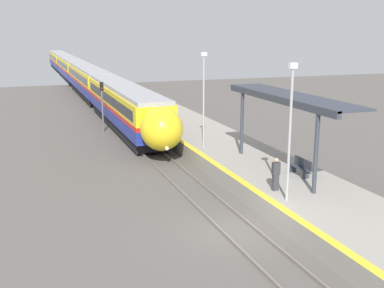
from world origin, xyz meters
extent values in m
plane|color=#56514C|center=(0.00, 0.00, 0.00)|extent=(120.00, 120.00, 0.00)
cube|color=slate|center=(-0.72, 0.00, 0.07)|extent=(0.08, 90.00, 0.15)
cube|color=slate|center=(0.72, 0.00, 0.07)|extent=(0.08, 90.00, 0.15)
cube|color=black|center=(0.00, 23.15, 0.59)|extent=(2.48, 19.48, 0.73)
cube|color=navy|center=(0.00, 23.15, 1.40)|extent=(2.82, 21.17, 0.88)
cube|color=red|center=(0.00, 23.15, 1.99)|extent=(2.83, 21.17, 0.30)
cube|color=yellow|center=(0.00, 23.15, 2.81)|extent=(2.82, 21.17, 1.34)
cube|color=black|center=(0.00, 23.15, 2.74)|extent=(2.85, 19.48, 0.74)
cube|color=#9E9EA3|center=(0.00, 23.15, 3.63)|extent=(2.54, 21.17, 0.30)
cylinder|color=black|center=(-0.72, 15.49, 0.42)|extent=(0.12, 0.84, 0.84)
cylinder|color=black|center=(0.72, 15.49, 0.42)|extent=(0.12, 0.84, 0.84)
cylinder|color=black|center=(-0.72, 17.69, 0.42)|extent=(0.12, 0.84, 0.84)
cylinder|color=black|center=(0.72, 17.69, 0.42)|extent=(0.12, 0.84, 0.84)
cylinder|color=black|center=(-0.72, 28.62, 0.42)|extent=(0.12, 0.84, 0.84)
cylinder|color=black|center=(0.72, 28.62, 0.42)|extent=(0.12, 0.84, 0.84)
cylinder|color=black|center=(-0.72, 30.82, 0.42)|extent=(0.12, 0.84, 0.84)
cylinder|color=black|center=(0.72, 30.82, 0.42)|extent=(0.12, 0.84, 0.84)
ellipsoid|color=yellow|center=(0.00, 11.55, 2.22)|extent=(2.70, 3.06, 2.77)
ellipsoid|color=black|center=(0.00, 11.16, 2.67)|extent=(1.97, 1.78, 1.41)
sphere|color=#F9F4CC|center=(0.00, 10.40, 1.20)|extent=(0.24, 0.24, 0.24)
cube|color=black|center=(0.00, 45.13, 0.59)|extent=(2.48, 19.48, 0.73)
cube|color=navy|center=(0.00, 45.13, 1.40)|extent=(2.82, 21.17, 0.88)
cube|color=red|center=(0.00, 45.13, 1.99)|extent=(2.83, 21.17, 0.30)
cube|color=yellow|center=(0.00, 45.13, 2.81)|extent=(2.82, 21.17, 1.34)
cube|color=black|center=(0.00, 45.13, 2.74)|extent=(2.85, 19.48, 0.74)
cube|color=#9E9EA3|center=(0.00, 45.13, 3.63)|extent=(2.54, 21.17, 0.30)
cylinder|color=black|center=(-0.72, 37.46, 0.42)|extent=(0.12, 0.84, 0.84)
cylinder|color=black|center=(0.72, 37.46, 0.42)|extent=(0.12, 0.84, 0.84)
cylinder|color=black|center=(-0.72, 39.66, 0.42)|extent=(0.12, 0.84, 0.84)
cylinder|color=black|center=(0.72, 39.66, 0.42)|extent=(0.12, 0.84, 0.84)
cylinder|color=black|center=(-0.72, 50.59, 0.42)|extent=(0.12, 0.84, 0.84)
cylinder|color=black|center=(0.72, 50.59, 0.42)|extent=(0.12, 0.84, 0.84)
cylinder|color=black|center=(-0.72, 52.79, 0.42)|extent=(0.12, 0.84, 0.84)
cylinder|color=black|center=(0.72, 52.79, 0.42)|extent=(0.12, 0.84, 0.84)
cube|color=black|center=(0.00, 67.10, 0.59)|extent=(2.48, 19.48, 0.73)
cube|color=navy|center=(0.00, 67.10, 1.40)|extent=(2.82, 21.17, 0.88)
cube|color=red|center=(0.00, 67.10, 1.99)|extent=(2.83, 21.17, 0.30)
cube|color=yellow|center=(0.00, 67.10, 2.81)|extent=(2.82, 21.17, 1.34)
cube|color=black|center=(0.00, 67.10, 2.74)|extent=(2.85, 19.48, 0.74)
cube|color=#9E9EA3|center=(0.00, 67.10, 3.63)|extent=(2.54, 21.17, 0.30)
cylinder|color=black|center=(-0.72, 59.44, 0.42)|extent=(0.12, 0.84, 0.84)
cylinder|color=black|center=(0.72, 59.44, 0.42)|extent=(0.12, 0.84, 0.84)
cylinder|color=black|center=(-0.72, 61.64, 0.42)|extent=(0.12, 0.84, 0.84)
cylinder|color=black|center=(0.72, 61.64, 0.42)|extent=(0.12, 0.84, 0.84)
cylinder|color=black|center=(-0.72, 72.56, 0.42)|extent=(0.12, 0.84, 0.84)
cylinder|color=black|center=(0.72, 72.56, 0.42)|extent=(0.12, 0.84, 0.84)
cylinder|color=black|center=(-0.72, 74.76, 0.42)|extent=(0.12, 0.84, 0.84)
cylinder|color=black|center=(0.72, 74.76, 0.42)|extent=(0.12, 0.84, 0.84)
cube|color=black|center=(0.00, 89.07, 0.59)|extent=(2.48, 19.48, 0.73)
cube|color=navy|center=(0.00, 89.07, 1.40)|extent=(2.82, 21.17, 0.88)
cube|color=red|center=(0.00, 89.07, 1.99)|extent=(2.83, 21.17, 0.30)
cube|color=yellow|center=(0.00, 89.07, 2.81)|extent=(2.82, 21.17, 1.34)
cube|color=black|center=(0.00, 89.07, 2.74)|extent=(2.85, 19.48, 0.74)
cube|color=#9E9EA3|center=(0.00, 89.07, 3.63)|extent=(2.54, 21.17, 0.30)
cylinder|color=black|center=(-0.72, 81.41, 0.42)|extent=(0.12, 0.84, 0.84)
cylinder|color=black|center=(0.72, 81.41, 0.42)|extent=(0.12, 0.84, 0.84)
cylinder|color=black|center=(-0.72, 83.61, 0.42)|extent=(0.12, 0.84, 0.84)
cylinder|color=black|center=(0.72, 83.61, 0.42)|extent=(0.12, 0.84, 0.84)
cylinder|color=black|center=(-0.72, 94.54, 0.42)|extent=(0.12, 0.84, 0.84)
cylinder|color=black|center=(0.72, 94.54, 0.42)|extent=(0.12, 0.84, 0.84)
cylinder|color=black|center=(-0.72, 96.74, 0.42)|extent=(0.12, 0.84, 0.84)
cylinder|color=black|center=(0.72, 96.74, 0.42)|extent=(0.12, 0.84, 0.84)
cube|color=gray|center=(4.30, 0.00, 0.45)|extent=(5.19, 64.00, 0.91)
cube|color=yellow|center=(1.90, 0.00, 0.91)|extent=(0.40, 64.00, 0.01)
cube|color=#2D333D|center=(5.15, 3.01, 1.12)|extent=(0.36, 0.06, 0.42)
cube|color=#2D333D|center=(5.15, 4.22, 1.12)|extent=(0.36, 0.06, 0.42)
cube|color=#2D333D|center=(5.15, 3.61, 1.34)|extent=(0.44, 1.61, 0.03)
cube|color=#2D333D|center=(5.35, 3.61, 1.58)|extent=(0.04, 1.61, 0.44)
cube|color=#333338|center=(2.78, 1.91, 1.29)|extent=(0.28, 0.20, 0.77)
cube|color=#333338|center=(2.78, 1.91, 1.98)|extent=(0.36, 0.22, 0.61)
sphere|color=tan|center=(2.78, 1.91, 2.39)|extent=(0.21, 0.21, 0.21)
cylinder|color=#59595E|center=(-1.90, 22.67, 1.72)|extent=(0.14, 0.14, 3.44)
cube|color=black|center=(-1.90, 22.67, 3.79)|extent=(0.28, 0.20, 0.70)
sphere|color=black|center=(-1.90, 22.56, 3.96)|extent=(0.14, 0.14, 0.14)
sphere|color=red|center=(-1.90, 22.56, 3.62)|extent=(0.14, 0.14, 0.14)
cylinder|color=#9E9EA3|center=(2.58, 0.52, 3.82)|extent=(0.12, 0.12, 5.83)
cube|color=silver|center=(2.58, 0.52, 6.85)|extent=(0.36, 0.20, 0.24)
cylinder|color=#9E9EA3|center=(2.58, 10.89, 3.82)|extent=(0.12, 0.12, 5.83)
cube|color=silver|center=(2.58, 10.89, 6.85)|extent=(0.36, 0.20, 0.24)
cylinder|color=#333842|center=(4.27, 0.96, 2.81)|extent=(0.20, 0.20, 3.81)
cylinder|color=#333842|center=(4.27, 8.79, 2.81)|extent=(0.20, 0.20, 3.81)
cube|color=#333842|center=(4.27, 4.87, 4.82)|extent=(0.24, 10.83, 0.36)
cube|color=#333842|center=(5.17, 4.87, 4.94)|extent=(2.00, 10.83, 0.10)
camera|label=1|loc=(-8.20, -17.14, 8.29)|focal=45.00mm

